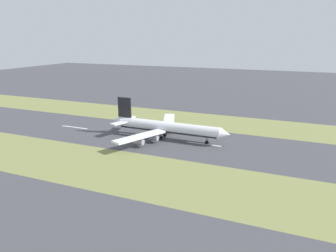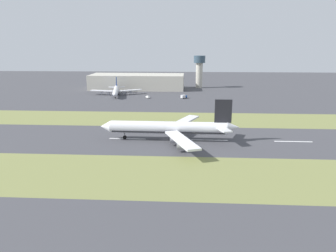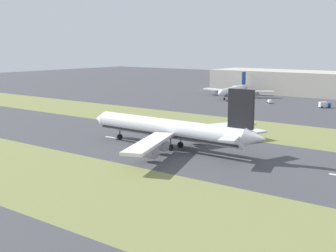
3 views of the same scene
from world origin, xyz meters
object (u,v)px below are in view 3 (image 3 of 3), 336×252
Objects in this scene: service_truck at (324,105)px; airplane_main_jet at (173,130)px; airplane_parked_apron at (234,90)px; terminal_building at (284,82)px; apron_car at (270,101)px.

airplane_main_jet is at bearing 178.14° from service_truck.
terminal_building is at bearing -16.58° from airplane_parked_apron.
airplane_main_jet reaches higher than terminal_building.
airplane_parked_apron reaches higher than apron_car.
apron_car is (125.53, 26.91, -5.02)m from airplane_main_jet.
airplane_main_jet is 1.36× the size of airplane_parked_apron.
service_truck reaches higher than apron_car.
airplane_main_jet is at bearing -166.32° from terminal_building.
apron_car is at bearing 12.10° from airplane_main_jet.
terminal_building is (182.90, 44.53, 1.50)m from airplane_main_jet.
service_truck is 30.97m from apron_car.
airplane_main_jet is at bearing -167.90° from apron_car.
service_truck is at bearing -103.00° from airplane_parked_apron.
apron_car is at bearing 89.15° from service_truck.
terminal_building is at bearing 17.07° from apron_car.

